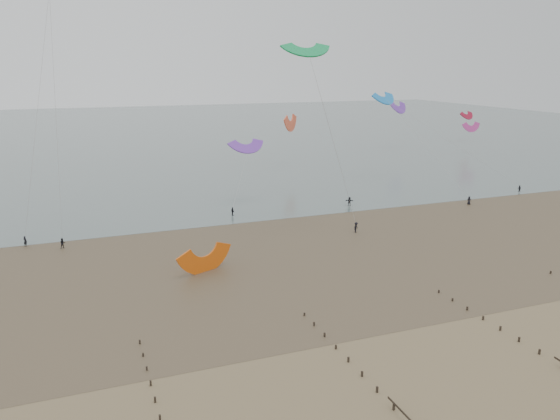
{
  "coord_description": "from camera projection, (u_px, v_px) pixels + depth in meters",
  "views": [
    {
      "loc": [
        -18.32,
        -39.31,
        27.1
      ],
      "look_at": [
        7.13,
        28.0,
        8.0
      ],
      "focal_mm": 35.0,
      "sensor_mm": 36.0,
      "label": 1
    }
  ],
  "objects": [
    {
      "name": "kitesurfer_lead",
      "position": [
        25.0,
        241.0,
        84.21
      ],
      "size": [
        0.72,
        0.69,
        1.65
      ],
      "primitive_type": "imported",
      "rotation": [
        0.0,
        0.0,
        2.43
      ],
      "color": "black",
      "rests_on": "ground"
    },
    {
      "name": "sea_and_shore",
      "position": [
        192.0,
        260.0,
        78.46
      ],
      "size": [
        500.0,
        665.0,
        0.03
      ],
      "color": "#475654",
      "rests_on": "ground"
    },
    {
      "name": "ground",
      "position": [
        316.0,
        379.0,
        48.76
      ],
      "size": [
        500.0,
        500.0,
        0.0
      ],
      "primitive_type": "plane",
      "color": "brown",
      "rests_on": "ground"
    },
    {
      "name": "grounded_kite",
      "position": [
        206.0,
        271.0,
        74.11
      ],
      "size": [
        9.04,
        8.2,
        4.05
      ],
      "primitive_type": null,
      "rotation": [
        1.54,
        0.0,
        0.41
      ],
      "color": "#E5580E",
      "rests_on": "ground"
    },
    {
      "name": "kites_airborne",
      "position": [
        105.0,
        102.0,
        122.87
      ],
      "size": [
        236.77,
        124.65,
        39.3
      ],
      "color": "maroon",
      "rests_on": "ground"
    },
    {
      "name": "kitesurfers",
      "position": [
        311.0,
        214.0,
        99.52
      ],
      "size": [
        119.56,
        18.76,
        1.86
      ],
      "color": "black",
      "rests_on": "ground"
    }
  ]
}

